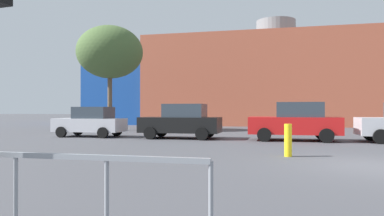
# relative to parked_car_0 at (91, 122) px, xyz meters

# --- Properties ---
(ground_plane) EXTENTS (200.00, 200.00, 0.00)m
(ground_plane) POSITION_rel_parked_car_0_xyz_m (12.85, -7.88, -0.84)
(ground_plane) COLOR #47474C
(building_backdrop) EXTENTS (38.95, 11.45, 10.75)m
(building_backdrop) POSITION_rel_parked_car_0_xyz_m (10.08, 20.02, 3.49)
(building_backdrop) COLOR #B2563D
(building_backdrop) RESTS_ON ground_plane
(parked_car_0) EXTENTS (3.88, 1.91, 1.68)m
(parked_car_0) POSITION_rel_parked_car_0_xyz_m (0.00, 0.00, 0.00)
(parked_car_0) COLOR silver
(parked_car_0) RESTS_ON ground_plane
(parked_car_1) EXTENTS (4.21, 2.07, 1.83)m
(parked_car_1) POSITION_rel_parked_car_0_xyz_m (5.29, 0.00, 0.07)
(parked_car_1) COLOR black
(parked_car_1) RESTS_ON ground_plane
(parked_car_2) EXTENTS (4.36, 2.14, 1.89)m
(parked_car_2) POSITION_rel_parked_car_0_xyz_m (11.08, 0.00, 0.10)
(parked_car_2) COLOR red
(parked_car_2) RESTS_ON ground_plane
(bare_tree_0) EXTENTS (4.81, 4.81, 7.67)m
(bare_tree_0) POSITION_rel_parked_car_0_xyz_m (-1.72, 5.88, 4.89)
(bare_tree_0) COLOR brown
(bare_tree_0) RESTS_ON ground_plane
(bollard_yellow_1) EXTENTS (0.24, 0.24, 1.06)m
(bollard_yellow_1) POSITION_rel_parked_car_0_xyz_m (10.56, -6.32, -0.31)
(bollard_yellow_1) COLOR yellow
(bollard_yellow_1) RESTS_ON ground_plane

